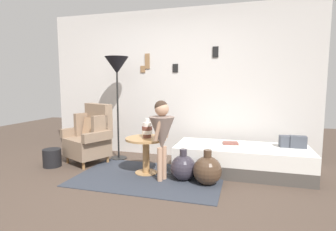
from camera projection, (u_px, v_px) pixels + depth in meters
ground_plane at (133, 197)px, 3.10m from camera, size 12.00×12.00×0.00m
gallery_wall at (176, 84)px, 4.81m from camera, size 4.80×0.12×2.60m
rug at (149, 177)px, 3.77m from camera, size 2.02×1.30×0.01m
armchair at (91, 136)px, 4.45m from camera, size 0.89×0.80×0.97m
daybed at (241, 159)px, 3.94m from camera, size 1.90×0.81×0.40m
pillow_head at (298, 142)px, 3.80m from camera, size 0.22×0.12×0.17m
pillow_mid at (287, 141)px, 3.86m from camera, size 0.22×0.15×0.16m
side_table at (146, 148)px, 3.89m from camera, size 0.59×0.59×0.53m
vase_striped at (147, 130)px, 3.87m from camera, size 0.15×0.15×0.28m
floor_lamp at (117, 70)px, 4.53m from camera, size 0.40×0.40×1.76m
person_child at (162, 130)px, 3.56m from camera, size 0.34×0.34×1.09m
book_on_daybed at (230, 143)px, 4.05m from camera, size 0.24×0.20×0.03m
demijohn_near at (183, 167)px, 3.64m from camera, size 0.35×0.35×0.43m
demijohn_far at (207, 170)px, 3.48m from camera, size 0.37×0.37×0.46m
magazine_basket at (52, 158)px, 4.25m from camera, size 0.28×0.28×0.28m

